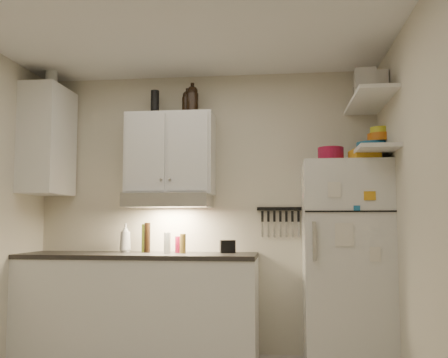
# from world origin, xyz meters

# --- Properties ---
(ceiling) EXTENTS (3.20, 3.00, 0.02)m
(ceiling) POSITION_xyz_m (0.00, 0.00, 2.61)
(ceiling) COLOR white
(ceiling) RESTS_ON ground
(back_wall) EXTENTS (3.20, 0.02, 2.60)m
(back_wall) POSITION_xyz_m (0.00, 1.51, 1.30)
(back_wall) COLOR beige
(back_wall) RESTS_ON ground
(right_wall) EXTENTS (0.02, 3.00, 2.60)m
(right_wall) POSITION_xyz_m (1.61, 0.00, 1.30)
(right_wall) COLOR beige
(right_wall) RESTS_ON ground
(base_cabinet) EXTENTS (2.10, 0.60, 0.88)m
(base_cabinet) POSITION_xyz_m (-0.55, 1.20, 0.44)
(base_cabinet) COLOR white
(base_cabinet) RESTS_ON floor
(countertop) EXTENTS (2.10, 0.62, 0.04)m
(countertop) POSITION_xyz_m (-0.55, 1.20, 0.90)
(countertop) COLOR #272522
(countertop) RESTS_ON base_cabinet
(upper_cabinet) EXTENTS (0.80, 0.33, 0.75)m
(upper_cabinet) POSITION_xyz_m (-0.30, 1.33, 1.83)
(upper_cabinet) COLOR white
(upper_cabinet) RESTS_ON back_wall
(side_cabinet) EXTENTS (0.33, 0.55, 1.00)m
(side_cabinet) POSITION_xyz_m (-1.44, 1.20, 1.95)
(side_cabinet) COLOR white
(side_cabinet) RESTS_ON left_wall
(range_hood) EXTENTS (0.76, 0.46, 0.12)m
(range_hood) POSITION_xyz_m (-0.30, 1.27, 1.39)
(range_hood) COLOR silver
(range_hood) RESTS_ON back_wall
(fridge) EXTENTS (0.70, 0.68, 1.70)m
(fridge) POSITION_xyz_m (1.25, 1.16, 0.85)
(fridge) COLOR silver
(fridge) RESTS_ON floor
(shelf_hi) EXTENTS (0.30, 0.95, 0.03)m
(shelf_hi) POSITION_xyz_m (1.45, 1.02, 2.20)
(shelf_hi) COLOR white
(shelf_hi) RESTS_ON right_wall
(shelf_lo) EXTENTS (0.30, 0.95, 0.03)m
(shelf_lo) POSITION_xyz_m (1.45, 1.02, 1.76)
(shelf_lo) COLOR white
(shelf_lo) RESTS_ON right_wall
(knife_strip) EXTENTS (0.42, 0.02, 0.03)m
(knife_strip) POSITION_xyz_m (0.70, 1.49, 1.32)
(knife_strip) COLOR black
(knife_strip) RESTS_ON back_wall
(dutch_oven) EXTENTS (0.28, 0.28, 0.13)m
(dutch_oven) POSITION_xyz_m (1.14, 1.11, 1.76)
(dutch_oven) COLOR maroon
(dutch_oven) RESTS_ON fridge
(book_stack) EXTENTS (0.24, 0.28, 0.09)m
(book_stack) POSITION_xyz_m (1.39, 0.98, 1.74)
(book_stack) COLOR orange
(book_stack) RESTS_ON fridge
(spice_jar) EXTENTS (0.06, 0.06, 0.10)m
(spice_jar) POSITION_xyz_m (1.31, 1.14, 1.75)
(spice_jar) COLOR silver
(spice_jar) RESTS_ON fridge
(stock_pot) EXTENTS (0.32, 0.32, 0.20)m
(stock_pot) POSITION_xyz_m (1.51, 1.38, 2.31)
(stock_pot) COLOR silver
(stock_pot) RESTS_ON shelf_hi
(tin_a) EXTENTS (0.23, 0.21, 0.21)m
(tin_a) POSITION_xyz_m (1.49, 1.00, 2.32)
(tin_a) COLOR #AAAAAD
(tin_a) RESTS_ON shelf_hi
(tin_b) EXTENTS (0.17, 0.17, 0.16)m
(tin_b) POSITION_xyz_m (1.37, 0.73, 2.29)
(tin_b) COLOR #AAAAAD
(tin_b) RESTS_ON shelf_hi
(bowl_teal) EXTENTS (0.28, 0.28, 0.11)m
(bowl_teal) POSITION_xyz_m (1.51, 1.25, 1.83)
(bowl_teal) COLOR #1C679B
(bowl_teal) RESTS_ON shelf_lo
(bowl_orange) EXTENTS (0.22, 0.22, 0.07)m
(bowl_orange) POSITION_xyz_m (1.57, 1.21, 1.92)
(bowl_orange) COLOR #D16713
(bowl_orange) RESTS_ON bowl_teal
(bowl_yellow) EXTENTS (0.17, 0.17, 0.06)m
(bowl_yellow) POSITION_xyz_m (1.57, 1.21, 1.98)
(bowl_yellow) COLOR gold
(bowl_yellow) RESTS_ON bowl_orange
(plates) EXTENTS (0.27, 0.27, 0.06)m
(plates) POSITION_xyz_m (1.52, 1.03, 1.80)
(plates) COLOR #1C679B
(plates) RESTS_ON shelf_lo
(growler_a) EXTENTS (0.11, 0.11, 0.23)m
(growler_a) POSITION_xyz_m (-0.15, 1.36, 2.31)
(growler_a) COLOR black
(growler_a) RESTS_ON upper_cabinet
(growler_b) EXTENTS (0.11, 0.11, 0.26)m
(growler_b) POSITION_xyz_m (-0.10, 1.32, 2.33)
(growler_b) COLOR black
(growler_b) RESTS_ON upper_cabinet
(thermos_a) EXTENTS (0.10, 0.10, 0.22)m
(thermos_a) POSITION_xyz_m (-0.45, 1.32, 2.31)
(thermos_a) COLOR black
(thermos_a) RESTS_ON upper_cabinet
(thermos_b) EXTENTS (0.09, 0.09, 0.22)m
(thermos_b) POSITION_xyz_m (-0.47, 1.38, 2.31)
(thermos_b) COLOR black
(thermos_b) RESTS_ON upper_cabinet
(side_jar) EXTENTS (0.14, 0.14, 0.15)m
(side_jar) POSITION_xyz_m (-1.41, 1.17, 2.53)
(side_jar) COLOR silver
(side_jar) RESTS_ON side_cabinet
(soap_bottle) EXTENTS (0.14, 0.14, 0.29)m
(soap_bottle) POSITION_xyz_m (-0.72, 1.33, 1.07)
(soap_bottle) COLOR white
(soap_bottle) RESTS_ON countertop
(pepper_mill) EXTENTS (0.06, 0.06, 0.17)m
(pepper_mill) POSITION_xyz_m (-0.16, 1.25, 1.01)
(pepper_mill) COLOR brown
(pepper_mill) RESTS_ON countertop
(oil_bottle) EXTENTS (0.06, 0.06, 0.26)m
(oil_bottle) POSITION_xyz_m (-0.54, 1.33, 1.05)
(oil_bottle) COLOR olive
(oil_bottle) RESTS_ON countertop
(vinegar_bottle) EXTENTS (0.07, 0.07, 0.27)m
(vinegar_bottle) POSITION_xyz_m (-0.50, 1.31, 1.06)
(vinegar_bottle) COLOR black
(vinegar_bottle) RESTS_ON countertop
(clear_bottle) EXTENTS (0.07, 0.07, 0.18)m
(clear_bottle) POSITION_xyz_m (-0.30, 1.23, 1.01)
(clear_bottle) COLOR silver
(clear_bottle) RESTS_ON countertop
(red_jar) EXTENTS (0.10, 0.10, 0.15)m
(red_jar) POSITION_xyz_m (-0.21, 1.32, 0.99)
(red_jar) COLOR maroon
(red_jar) RESTS_ON countertop
(caddy) EXTENTS (0.15, 0.12, 0.11)m
(caddy) POSITION_xyz_m (0.23, 1.34, 0.98)
(caddy) COLOR black
(caddy) RESTS_ON countertop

